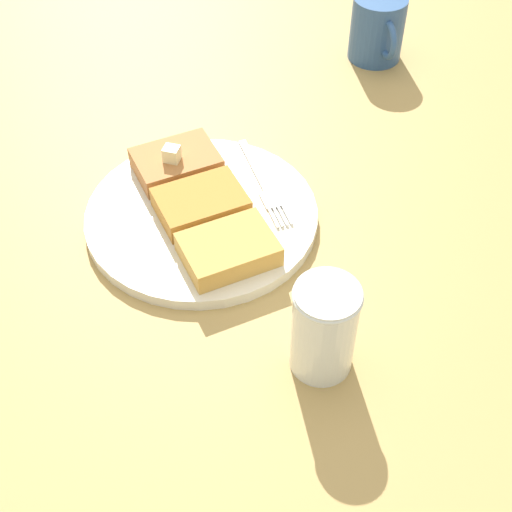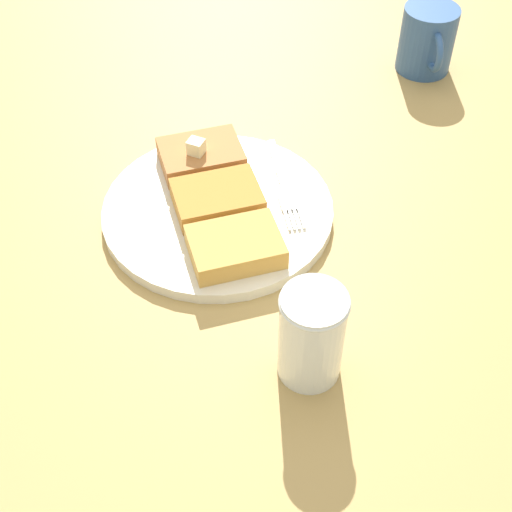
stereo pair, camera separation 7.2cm
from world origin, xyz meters
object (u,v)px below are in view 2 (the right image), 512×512
Objects in this scene: plate at (215,210)px; fork at (282,189)px; coffee_mug at (425,40)px; syrup_jar at (308,337)px.

fork is at bearing 105.48° from plate.
fork is 1.50× the size of coffee_mug.
plate is 42.15cm from coffee_mug.
fork is 1.54× the size of syrup_jar.
syrup_jar is 55.29cm from coffee_mug.
plate is 2.49× the size of coffee_mug.
fork is at bearing 179.05° from syrup_jar.
syrup_jar is at bearing 19.27° from plate.
coffee_mug is at bearing 154.93° from syrup_jar.
fork is 34.87cm from coffee_mug.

